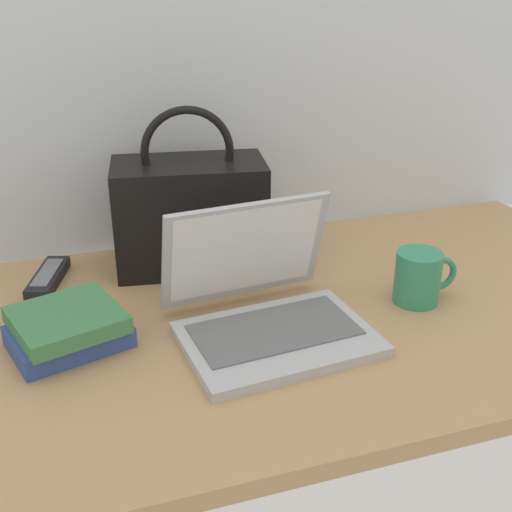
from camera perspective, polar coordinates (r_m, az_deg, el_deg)
The scene contains 6 objects.
desk at distance 1.18m, azimuth -0.33°, elevation -5.99°, with size 1.60×0.76×0.03m.
laptop at distance 1.12m, azimuth 0.94°, elevation -4.45°, with size 0.33×0.30×0.21m.
coffee_mug at distance 1.24m, azimuth 13.97°, elevation -1.78°, with size 0.12×0.08×0.10m.
remote_control_near at distance 1.35m, azimuth -17.58°, elevation -1.80°, with size 0.09×0.17×0.02m.
handbag at distance 1.33m, azimuth -5.72°, elevation 3.79°, with size 0.32×0.21×0.33m.
book_stack at distance 1.12m, azimuth -15.99°, elevation -6.10°, with size 0.21×0.20×0.06m.
Camera 1 is at (-0.31, -0.97, 0.62)m, focal length 46.14 mm.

